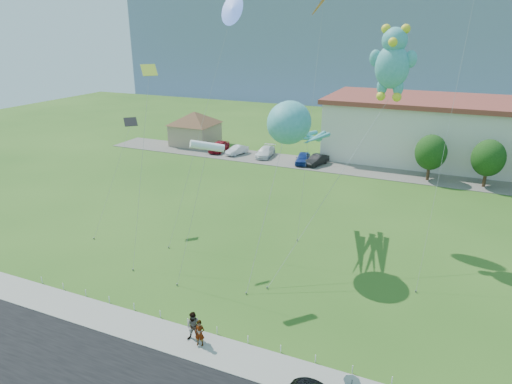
# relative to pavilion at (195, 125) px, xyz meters

# --- Properties ---
(ground) EXTENTS (160.00, 160.00, 0.00)m
(ground) POSITION_rel_pavilion_xyz_m (24.00, -38.00, -3.02)
(ground) COLOR #295317
(ground) RESTS_ON ground
(sidewalk) EXTENTS (80.00, 2.50, 0.10)m
(sidewalk) POSITION_rel_pavilion_xyz_m (24.00, -40.75, -2.97)
(sidewalk) COLOR gray
(sidewalk) RESTS_ON ground
(parking_strip) EXTENTS (70.00, 6.00, 0.06)m
(parking_strip) POSITION_rel_pavilion_xyz_m (24.00, -3.00, -2.99)
(parking_strip) COLOR #59544C
(parking_strip) RESTS_ON ground
(hill_ridge) EXTENTS (160.00, 50.00, 25.00)m
(hill_ridge) POSITION_rel_pavilion_xyz_m (24.00, 82.00, 9.48)
(hill_ridge) COLOR slate
(hill_ridge) RESTS_ON ground
(pavilion) EXTENTS (9.20, 9.20, 5.00)m
(pavilion) POSITION_rel_pavilion_xyz_m (0.00, 0.00, 0.00)
(pavilion) COLOR tan
(pavilion) RESTS_ON ground
(rope_fence) EXTENTS (26.05, 0.05, 0.50)m
(rope_fence) POSITION_rel_pavilion_xyz_m (24.00, -39.30, -2.77)
(rope_fence) COLOR white
(rope_fence) RESTS_ON ground
(tree_near) EXTENTS (3.60, 3.60, 5.47)m
(tree_near) POSITION_rel_pavilion_xyz_m (34.00, -4.00, 0.36)
(tree_near) COLOR #3F2B19
(tree_near) RESTS_ON ground
(tree_mid) EXTENTS (3.60, 3.60, 5.47)m
(tree_mid) POSITION_rel_pavilion_xyz_m (40.00, -4.00, 0.36)
(tree_mid) COLOR #3F2B19
(tree_mid) RESTS_ON ground
(pedestrian_left) EXTENTS (0.64, 0.49, 1.59)m
(pedestrian_left) POSITION_rel_pavilion_xyz_m (24.66, -40.66, -2.13)
(pedestrian_left) COLOR gray
(pedestrian_left) RESTS_ON sidewalk
(pedestrian_right) EXTENTS (1.03, 0.88, 1.82)m
(pedestrian_right) POSITION_rel_pavilion_xyz_m (24.14, -40.42, -2.01)
(pedestrian_right) COLOR gray
(pedestrian_right) RESTS_ON sidewalk
(parked_car_red) EXTENTS (2.06, 4.53, 1.51)m
(parked_car_red) POSITION_rel_pavilion_xyz_m (5.42, -2.49, -2.21)
(parked_car_red) COLOR maroon
(parked_car_red) RESTS_ON parking_strip
(parked_car_silver) EXTENTS (2.30, 3.92, 1.22)m
(parked_car_silver) POSITION_rel_pavilion_xyz_m (8.45, -2.83, -2.35)
(parked_car_silver) COLOR silver
(parked_car_silver) RESTS_ON parking_strip
(parked_car_white) EXTENTS (2.31, 4.79, 1.35)m
(parked_car_white) POSITION_rel_pavilion_xyz_m (12.58, -2.28, -2.29)
(parked_car_white) COLOR white
(parked_car_white) RESTS_ON parking_strip
(parked_car_blue) EXTENTS (2.40, 4.38, 1.41)m
(parked_car_blue) POSITION_rel_pavilion_xyz_m (18.39, -3.43, -2.26)
(parked_car_blue) COLOR navy
(parked_car_blue) RESTS_ON parking_strip
(parked_car_black) EXTENTS (2.48, 4.26, 1.33)m
(parked_car_black) POSITION_rel_pavilion_xyz_m (20.26, -3.29, -2.30)
(parked_car_black) COLOR black
(parked_car_black) RESTS_ON parking_strip
(octopus_kite) EXTENTS (3.12, 13.96, 12.07)m
(octopus_kite) POSITION_rel_pavilion_xyz_m (25.12, -26.70, 6.76)
(octopus_kite) COLOR teal
(octopus_kite) RESTS_ON ground
(teddy_bear_kite) EXTENTS (7.20, 12.19, 17.23)m
(teddy_bear_kite) POSITION_rel_pavilion_xyz_m (31.22, -22.52, 11.60)
(teddy_bear_kite) COLOR teal
(teddy_bear_kite) RESTS_ON ground
(small_kite_orange) EXTENTS (1.80, 6.71, 19.86)m
(small_kite_orange) POSITION_rel_pavilion_xyz_m (24.89, -19.78, 15.66)
(small_kite_orange) COLOR orange
(small_kite_orange) RESTS_ON ground
(small_kite_black) EXTENTS (1.48, 5.92, 9.64)m
(small_kite_black) POSITION_rel_pavilion_xyz_m (10.01, -27.63, 5.23)
(small_kite_black) COLOR black
(small_kite_black) RESTS_ON ground
(small_kite_blue) EXTENTS (4.17, 6.56, 18.97)m
(small_kite_blue) POSITION_rel_pavilion_xyz_m (19.22, -25.44, 14.80)
(small_kite_blue) COLOR blue
(small_kite_blue) RESTS_ON ground
(small_kite_yellow) EXTENTS (1.65, 5.82, 14.45)m
(small_kite_yellow) POSITION_rel_pavilion_xyz_m (14.91, -30.81, 9.23)
(small_kite_yellow) COLOR #BED031
(small_kite_yellow) RESTS_ON ground
(small_kite_white) EXTENTS (2.15, 2.89, 10.25)m
(small_kite_white) POSITION_rel_pavilion_xyz_m (21.73, -34.03, 6.72)
(small_kite_white) COLOR white
(small_kite_white) RESTS_ON ground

